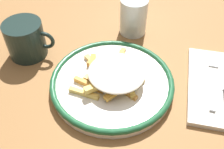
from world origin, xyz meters
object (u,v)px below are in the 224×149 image
at_px(fries_heap, 114,74).
at_px(water_glass, 133,16).
at_px(fork, 213,80).
at_px(coffee_mug, 26,39).
at_px(plate, 112,83).

bearing_deg(fries_heap, water_glass, 86.07).
height_order(fries_heap, fork, fries_heap).
xyz_separation_m(water_glass, coffee_mug, (-0.24, -0.14, -0.00)).
bearing_deg(coffee_mug, fork, -3.00).
bearing_deg(coffee_mug, plate, -17.88).
xyz_separation_m(plate, fries_heap, (0.00, 0.00, 0.03)).
distance_m(plate, water_glass, 0.21).
height_order(plate, water_glass, water_glass).
bearing_deg(coffee_mug, fries_heap, -16.71).
relative_size(plate, fries_heap, 1.53).
height_order(water_glass, coffee_mug, water_glass).
distance_m(plate, fork, 0.22).
distance_m(water_glass, coffee_mug, 0.28).
bearing_deg(plate, fork, 12.59).
xyz_separation_m(plate, fork, (0.22, 0.05, 0.00)).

